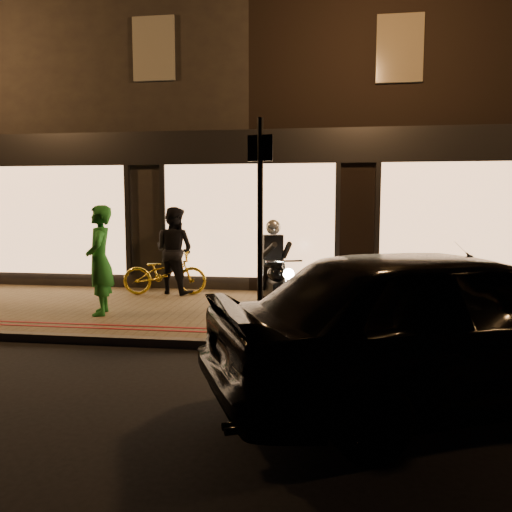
% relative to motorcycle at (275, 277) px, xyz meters
% --- Properties ---
extents(ground, '(90.00, 90.00, 0.00)m').
position_rel_motorcycle_xyz_m(ground, '(-0.77, -1.87, -0.73)').
color(ground, black).
rests_on(ground, ground).
extents(sidewalk, '(50.00, 4.00, 0.12)m').
position_rel_motorcycle_xyz_m(sidewalk, '(-0.77, 0.13, -0.67)').
color(sidewalk, brown).
rests_on(sidewalk, ground).
extents(kerb_stone, '(50.00, 0.14, 0.12)m').
position_rel_motorcycle_xyz_m(kerb_stone, '(-0.77, -1.82, -0.67)').
color(kerb_stone, '#59544C').
rests_on(kerb_stone, ground).
extents(red_kerb_lines, '(50.00, 0.26, 0.01)m').
position_rel_motorcycle_xyz_m(red_kerb_lines, '(-0.77, -1.32, -0.61)').
color(red_kerb_lines, maroon).
rests_on(red_kerb_lines, sidewalk).
extents(building_row, '(48.00, 10.11, 8.50)m').
position_rel_motorcycle_xyz_m(building_row, '(-0.77, 7.12, 3.51)').
color(building_row, black).
rests_on(building_row, ground).
extents(motorcycle, '(0.88, 1.85, 1.59)m').
position_rel_motorcycle_xyz_m(motorcycle, '(0.00, 0.00, 0.00)').
color(motorcycle, black).
rests_on(motorcycle, sidewalk).
extents(sign_post, '(0.35, 0.09, 3.00)m').
position_rel_motorcycle_xyz_m(sign_post, '(-0.05, -1.57, 1.06)').
color(sign_post, black).
rests_on(sign_post, sidewalk).
extents(bicycle_gold, '(1.76, 0.84, 0.89)m').
position_rel_motorcycle_xyz_m(bicycle_gold, '(-2.40, 1.41, -0.17)').
color(bicycle_gold, gold).
rests_on(bicycle_gold, sidewalk).
extents(person_green, '(0.64, 0.78, 1.83)m').
position_rel_motorcycle_xyz_m(person_green, '(-2.89, -0.50, 0.30)').
color(person_green, '#1D6D23').
rests_on(person_green, sidewalk).
extents(person_dark, '(1.04, 0.92, 1.79)m').
position_rel_motorcycle_xyz_m(person_dark, '(-2.25, 1.58, 0.28)').
color(person_dark, black).
rests_on(person_dark, sidewalk).
extents(parked_car, '(5.08, 3.70, 1.61)m').
position_rel_motorcycle_xyz_m(parked_car, '(2.03, -3.31, 0.07)').
color(parked_car, black).
rests_on(parked_car, ground).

